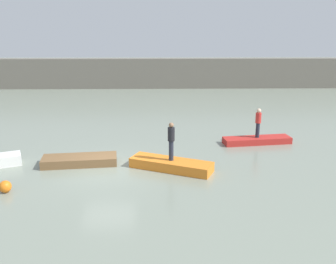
{
  "coord_description": "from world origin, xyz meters",
  "views": [
    {
      "loc": [
        2.51,
        -17.01,
        6.66
      ],
      "look_at": [
        2.95,
        3.99,
        0.65
      ],
      "focal_mm": 41.14,
      "sensor_mm": 36.0,
      "label": 1
    }
  ],
  "objects_px": {
    "rowboat_orange": "(171,165)",
    "person_red_shirt": "(258,121)",
    "mooring_buoy": "(5,187)",
    "rowboat_brown": "(80,160)",
    "rowboat_red": "(257,140)",
    "person_dark_shirt": "(171,139)"
  },
  "relations": [
    {
      "from": "rowboat_orange",
      "to": "person_red_shirt",
      "type": "bearing_deg",
      "value": 62.16
    },
    {
      "from": "person_red_shirt",
      "to": "rowboat_brown",
      "type": "bearing_deg",
      "value": -161.32
    },
    {
      "from": "rowboat_brown",
      "to": "mooring_buoy",
      "type": "distance_m",
      "value": 3.95
    },
    {
      "from": "rowboat_brown",
      "to": "rowboat_orange",
      "type": "xyz_separation_m",
      "value": [
        4.42,
        -0.75,
        0.03
      ]
    },
    {
      "from": "person_red_shirt",
      "to": "rowboat_red",
      "type": "bearing_deg",
      "value": -165.96
    },
    {
      "from": "rowboat_red",
      "to": "person_dark_shirt",
      "type": "xyz_separation_m",
      "value": [
        -5.01,
        -3.94,
        1.29
      ]
    },
    {
      "from": "rowboat_orange",
      "to": "rowboat_red",
      "type": "xyz_separation_m",
      "value": [
        5.01,
        3.94,
        -0.05
      ]
    },
    {
      "from": "rowboat_red",
      "to": "person_red_shirt",
      "type": "bearing_deg",
      "value": 6.15
    },
    {
      "from": "person_dark_shirt",
      "to": "person_red_shirt",
      "type": "xyz_separation_m",
      "value": [
        5.01,
        3.94,
        -0.18
      ]
    },
    {
      "from": "rowboat_brown",
      "to": "rowboat_red",
      "type": "bearing_deg",
      "value": 12.2
    },
    {
      "from": "rowboat_brown",
      "to": "person_dark_shirt",
      "type": "distance_m",
      "value": 4.66
    },
    {
      "from": "rowboat_brown",
      "to": "person_red_shirt",
      "type": "relative_size",
      "value": 2.12
    },
    {
      "from": "person_dark_shirt",
      "to": "mooring_buoy",
      "type": "relative_size",
      "value": 3.62
    },
    {
      "from": "rowboat_orange",
      "to": "person_dark_shirt",
      "type": "height_order",
      "value": "person_dark_shirt"
    },
    {
      "from": "rowboat_orange",
      "to": "person_red_shirt",
      "type": "height_order",
      "value": "person_red_shirt"
    },
    {
      "from": "person_red_shirt",
      "to": "mooring_buoy",
      "type": "bearing_deg",
      "value": -151.77
    },
    {
      "from": "rowboat_red",
      "to": "person_red_shirt",
      "type": "relative_size",
      "value": 2.3
    },
    {
      "from": "rowboat_orange",
      "to": "rowboat_red",
      "type": "bearing_deg",
      "value": 62.16
    },
    {
      "from": "rowboat_orange",
      "to": "person_red_shirt",
      "type": "relative_size",
      "value": 2.32
    },
    {
      "from": "person_dark_shirt",
      "to": "mooring_buoy",
      "type": "bearing_deg",
      "value": -160.56
    },
    {
      "from": "person_dark_shirt",
      "to": "rowboat_brown",
      "type": "bearing_deg",
      "value": 170.35
    },
    {
      "from": "rowboat_orange",
      "to": "person_dark_shirt",
      "type": "distance_m",
      "value": 1.24
    }
  ]
}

